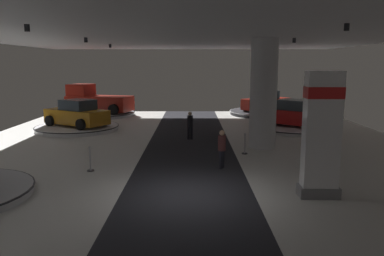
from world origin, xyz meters
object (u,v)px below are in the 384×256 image
Objects in this scene: display_platform_deep_right at (267,112)px; display_platform_far_left at (79,128)px; visitor_walking_far at (192,124)px; display_platform_deep_left at (102,114)px; column_right at (265,94)px; display_car_far_right at (297,114)px; display_platform_far_right at (297,127)px; display_car_far_left at (79,114)px; brand_sign_pylon at (323,133)px; pickup_truck_deep_left at (98,101)px; display_car_deep_right at (267,102)px; visitor_walking_near at (223,147)px.

display_platform_far_left is at bearing -150.67° from display_platform_deep_right.
display_platform_deep_left is at bearing 126.72° from visitor_walking_far.
display_car_far_right is at bearing 59.56° from column_right.
display_platform_far_right is (3.19, 5.36, -2.62)m from column_right.
display_car_far_left is at bearing -178.96° from display_platform_far_right.
brand_sign_pylon reaches higher than display_platform_far_right.
display_platform_deep_right is (2.65, 12.81, -2.58)m from column_right.
pickup_truck_deep_left is (-11.53, 12.19, -1.54)m from column_right.
column_right is 0.97× the size of pickup_truck_deep_left.
display_platform_deep_right is at bearing 59.45° from visitor_walking_far.
display_car_far_right is 7.43m from display_car_deep_right.
display_platform_far_left is 6.99m from display_platform_deep_left.
visitor_walking_far is at bearing 114.11° from brand_sign_pylon.
display_platform_far_left is at bearing -85.92° from pickup_truck_deep_left.
brand_sign_pylon reaches higher than visitor_walking_far.
visitor_walking_far is (-6.89, -3.33, 0.78)m from display_platform_far_right.
display_platform_deep_left is 18.37m from visitor_walking_near.
display_car_far_left reaches higher than display_platform_far_right.
brand_sign_pylon is 20.25m from display_car_deep_right.
display_platform_deep_right is at bearing 2.47° from pickup_truck_deep_left.
brand_sign_pylon reaches higher than display_car_far_right.
display_platform_far_right is at bearing 0.97° from display_platform_far_left.
pickup_truck_deep_left is 1.28× the size of display_car_deep_right.
display_platform_deep_right is 0.90m from display_car_deep_right.
display_car_far_left is 2.84× the size of visitor_walking_far.
display_car_deep_right is (13.63, 7.68, 0.02)m from display_car_far_left.
column_right reaches higher than visitor_walking_near.
display_platform_deep_left is at bearing 154.94° from display_car_far_right.
display_car_far_left is at bearing -150.58° from display_car_deep_right.
display_car_far_left is at bearing -85.72° from pickup_truck_deep_left.
pickup_truck_deep_left reaches higher than display_car_far_left.
display_car_far_left is (-11.00, 5.11, -1.71)m from column_right.
display_platform_deep_left reaches higher than display_platform_far_right.
brand_sign_pylon is at bearing -86.23° from column_right.
display_platform_deep_left is (-0.22, 7.00, -0.89)m from display_car_far_left.
visitor_walking_far is at bearing -120.55° from display_platform_deep_right.
display_car_far_left is (-11.48, 12.42, -1.04)m from brand_sign_pylon.
display_platform_far_right is at bearing -25.09° from display_platform_deep_left.
display_car_far_left is 7.11m from pickup_truck_deep_left.
display_platform_far_right is 1.24× the size of display_car_deep_right.
visitor_walking_near reaches higher than display_platform_deep_left.
display_car_deep_right reaches higher than display_platform_far_right.
display_car_far_left reaches higher than display_platform_deep_right.
column_right reaches higher than display_car_far_right.
display_platform_far_right is (2.70, 12.68, -1.95)m from brand_sign_pylon.
display_platform_far_right is 7.46m from display_platform_deep_right.
visitor_walking_near is at bearing -77.58° from visitor_walking_far.
display_platform_far_right is at bearing 59.28° from column_right.
display_car_far_left is 7.91m from visitor_walking_far.
display_car_far_left is at bearing -31.44° from display_platform_far_left.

